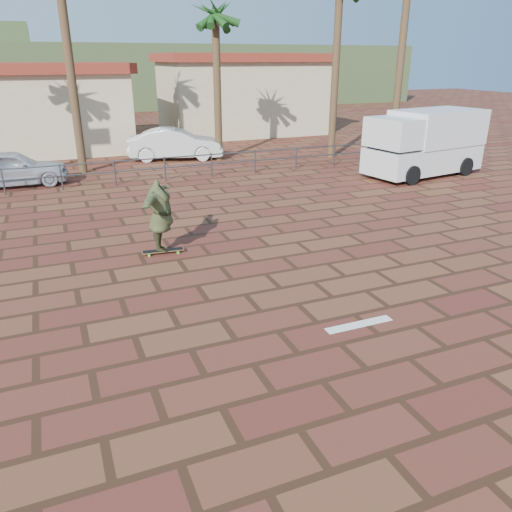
{
  "coord_description": "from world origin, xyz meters",
  "views": [
    {
      "loc": [
        -4.31,
        -8.16,
        4.73
      ],
      "look_at": [
        -0.53,
        0.96,
        0.8
      ],
      "focal_mm": 35.0,
      "sensor_mm": 36.0,
      "label": 1
    }
  ],
  "objects_px": {
    "longboard": "(163,251)",
    "skateboarder": "(160,216)",
    "car_silver": "(11,168)",
    "campervan": "(425,142)",
    "car_white": "(175,144)"
  },
  "relations": [
    {
      "from": "longboard",
      "to": "skateboarder",
      "type": "distance_m",
      "value": 0.94
    },
    {
      "from": "skateboarder",
      "to": "car_silver",
      "type": "xyz_separation_m",
      "value": [
        -3.84,
        9.57,
        -0.32
      ]
    },
    {
      "from": "longboard",
      "to": "campervan",
      "type": "bearing_deg",
      "value": 27.67
    },
    {
      "from": "longboard",
      "to": "car_silver",
      "type": "bearing_deg",
      "value": 117.6
    },
    {
      "from": "skateboarder",
      "to": "car_white",
      "type": "bearing_deg",
      "value": 8.61
    },
    {
      "from": "campervan",
      "to": "car_white",
      "type": "bearing_deg",
      "value": 130.8
    },
    {
      "from": "skateboarder",
      "to": "car_silver",
      "type": "height_order",
      "value": "skateboarder"
    },
    {
      "from": "car_silver",
      "to": "car_white",
      "type": "height_order",
      "value": "car_white"
    },
    {
      "from": "longboard",
      "to": "car_silver",
      "type": "height_order",
      "value": "car_silver"
    },
    {
      "from": "campervan",
      "to": "longboard",
      "type": "bearing_deg",
      "value": -167.02
    },
    {
      "from": "longboard",
      "to": "skateboarder",
      "type": "relative_size",
      "value": 0.48
    },
    {
      "from": "skateboarder",
      "to": "campervan",
      "type": "xyz_separation_m",
      "value": [
        12.46,
        5.01,
        0.39
      ]
    },
    {
      "from": "car_white",
      "to": "car_silver",
      "type": "bearing_deg",
      "value": 127.34
    },
    {
      "from": "campervan",
      "to": "car_silver",
      "type": "bearing_deg",
      "value": 155.43
    },
    {
      "from": "longboard",
      "to": "car_silver",
      "type": "relative_size",
      "value": 0.26
    }
  ]
}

